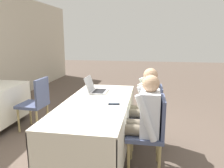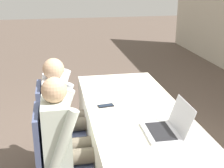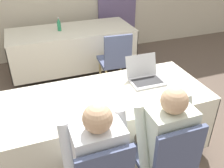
% 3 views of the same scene
% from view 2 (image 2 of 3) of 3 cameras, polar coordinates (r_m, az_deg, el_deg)
% --- Properties ---
extents(conference_table_near, '(2.07, 0.87, 0.75)m').
position_cam_2_polar(conference_table_near, '(2.95, 4.13, -7.49)').
color(conference_table_near, silver).
rests_on(conference_table_near, ground_plane).
extents(laptop, '(0.35, 0.33, 0.25)m').
position_cam_2_polar(laptop, '(2.46, 9.98, -7.83)').
color(laptop, '#B7B7BC').
rests_on(laptop, conference_table_near).
extents(cell_phone, '(0.09, 0.16, 0.01)m').
position_cam_2_polar(cell_phone, '(2.91, -1.15, -3.98)').
color(cell_phone, black).
rests_on(cell_phone, conference_table_near).
extents(paper_beside_laptop, '(0.22, 0.30, 0.00)m').
position_cam_2_polar(paper_beside_laptop, '(2.92, 5.12, -4.05)').
color(paper_beside_laptop, white).
rests_on(paper_beside_laptop, conference_table_near).
extents(chair_near_left, '(0.44, 0.44, 0.92)m').
position_cam_2_polar(chair_near_left, '(3.15, -10.51, -7.22)').
color(chair_near_left, tan).
rests_on(chair_near_left, ground_plane).
extents(chair_near_right, '(0.44, 0.44, 0.92)m').
position_cam_2_polar(chair_near_right, '(2.65, -10.34, -12.69)').
color(chair_near_right, tan).
rests_on(chair_near_right, ground_plane).
extents(person_checkered_shirt, '(0.50, 0.52, 1.18)m').
position_cam_2_polar(person_checkered_shirt, '(3.08, -8.75, -4.45)').
color(person_checkered_shirt, '#665B4C').
rests_on(person_checkered_shirt, ground_plane).
extents(person_white_shirt, '(0.50, 0.52, 1.18)m').
position_cam_2_polar(person_white_shirt, '(2.57, -8.21, -9.53)').
color(person_white_shirt, '#665B4C').
rests_on(person_white_shirt, ground_plane).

